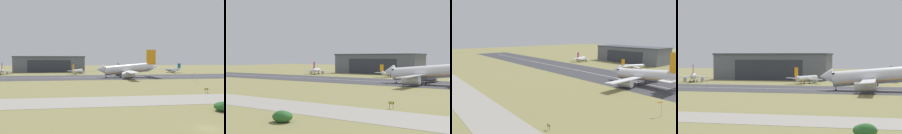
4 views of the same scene
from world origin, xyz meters
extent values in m
plane|color=olive|center=(0.00, 58.84, 0.00)|extent=(721.71, 721.71, 0.00)
cube|color=#3D3D42|center=(0.00, 117.69, 0.03)|extent=(481.71, 41.74, 0.06)
cube|color=silver|center=(0.00, 117.69, 0.07)|extent=(433.54, 0.70, 0.01)
cube|color=gray|center=(0.00, 28.54, 0.03)|extent=(361.28, 16.23, 0.05)
cube|color=slate|center=(-54.74, 193.65, 7.48)|extent=(68.57, 25.71, 14.96)
cube|color=#424751|center=(-54.74, 193.65, 15.41)|extent=(69.57, 26.71, 0.90)
cube|color=#2D333D|center=(-54.74, 180.74, 5.99)|extent=(41.14, 0.12, 11.97)
cylinder|color=white|center=(7.95, 114.15, 5.92)|extent=(31.67, 6.59, 8.81)
cone|color=white|center=(-10.46, 113.95, 5.92)|extent=(6.19, 6.32, 6.70)
cube|color=black|center=(-7.36, 113.98, 7.18)|extent=(1.19, 5.33, 0.53)
cube|color=orange|center=(7.95, 114.15, 4.20)|extent=(28.05, 6.24, 2.51)
cube|color=white|center=(7.16, 129.94, 4.83)|extent=(5.61, 25.41, 0.84)
cylinder|color=#A8A8B2|center=(6.11, 127.90, 2.64)|extent=(8.47, 3.97, 4.54)
cube|color=white|center=(7.49, 98.34, 4.83)|extent=(5.61, 25.41, 0.84)
cylinder|color=#A8A8B2|center=(6.41, 100.35, 2.64)|extent=(8.47, 3.97, 4.54)
cylinder|color=black|center=(-6.45, 113.99, 1.40)|extent=(0.24, 0.24, 2.80)
cylinder|color=black|center=(-6.45, 113.99, 0.22)|extent=(0.84, 0.84, 0.44)
cylinder|color=black|center=(7.79, 117.90, 1.40)|extent=(0.24, 0.24, 2.80)
cylinder|color=black|center=(7.79, 117.90, 0.22)|extent=(0.84, 0.84, 0.44)
cylinder|color=black|center=(7.87, 110.39, 1.40)|extent=(0.24, 0.24, 2.80)
cylinder|color=black|center=(7.87, 110.39, 0.22)|extent=(0.84, 0.84, 0.44)
cylinder|color=silver|center=(-26.84, 156.49, 2.78)|extent=(8.98, 16.67, 2.63)
cone|color=silver|center=(-23.11, 165.41, 2.78)|extent=(3.34, 3.20, 2.63)
cone|color=silver|center=(-30.72, 147.21, 3.26)|extent=(3.40, 3.82, 2.37)
cube|color=black|center=(-23.61, 164.21, 3.31)|extent=(2.49, 1.88, 0.44)
cube|color=orange|center=(-26.84, 156.49, 2.06)|extent=(8.20, 15.05, 0.20)
cube|color=silver|center=(-22.22, 154.93, 2.32)|extent=(7.59, 5.23, 0.40)
cylinder|color=#A8A8B2|center=(-22.54, 155.64, 1.26)|extent=(2.82, 3.78, 1.63)
cube|color=silver|center=(-31.20, 158.68, 2.32)|extent=(7.59, 5.23, 0.40)
cylinder|color=#A8A8B2|center=(-30.46, 158.96, 1.26)|extent=(2.82, 3.78, 1.63)
cube|color=orange|center=(-30.54, 147.65, 6.33)|extent=(1.36, 2.75, 4.47)
cube|color=silver|center=(-27.63, 145.99, 3.18)|extent=(4.68, 3.86, 0.24)
cube|color=silver|center=(-33.76, 148.56, 3.18)|extent=(4.68, 3.86, 0.24)
cylinder|color=black|center=(-24.03, 163.21, 0.73)|extent=(0.24, 0.24, 1.47)
cylinder|color=black|center=(-24.03, 163.21, 0.22)|extent=(0.84, 0.84, 0.44)
cylinder|color=black|center=(-25.45, 155.73, 0.73)|extent=(0.24, 0.24, 1.47)
cylinder|color=black|center=(-25.45, 155.73, 0.22)|extent=(0.84, 0.84, 0.44)
cylinder|color=black|center=(-28.36, 156.95, 0.73)|extent=(0.24, 0.24, 1.47)
cylinder|color=black|center=(-28.36, 156.95, 0.22)|extent=(0.84, 0.84, 0.44)
cylinder|color=silver|center=(16.65, 182.56, 2.81)|extent=(4.87, 19.82, 2.71)
cone|color=silver|center=(17.87, 171.59, 2.81)|extent=(2.96, 2.72, 2.71)
cone|color=silver|center=(15.37, 193.93, 3.29)|extent=(2.78, 3.50, 2.44)
cube|color=black|center=(17.73, 172.92, 3.35)|extent=(2.41, 1.35, 0.44)
cube|color=#1E7238|center=(16.65, 182.56, 2.06)|extent=(4.52, 17.85, 0.20)
cube|color=silver|center=(11.59, 181.60, 2.33)|extent=(7.86, 3.86, 0.40)
cylinder|color=#A8A8B2|center=(12.26, 181.06, 1.24)|extent=(2.06, 3.68, 1.68)
cylinder|color=#A8A8B2|center=(21.26, 182.07, 1.24)|extent=(2.06, 3.68, 1.68)
cube|color=#1E7238|center=(15.43, 193.45, 6.46)|extent=(0.61, 2.96, 4.60)
cube|color=silver|center=(11.98, 193.47, 3.21)|extent=(4.40, 3.02, 0.24)
cube|color=silver|center=(18.79, 194.23, 3.21)|extent=(4.40, 3.02, 0.24)
cylinder|color=black|center=(17.61, 174.00, 0.73)|extent=(0.24, 0.24, 1.45)
cylinder|color=black|center=(17.61, 174.00, 0.22)|extent=(0.84, 0.84, 0.44)
cylinder|color=black|center=(15.02, 182.49, 0.73)|extent=(0.24, 0.24, 1.45)
cylinder|color=black|center=(15.02, 182.49, 0.22)|extent=(0.84, 0.84, 0.44)
cylinder|color=black|center=(18.25, 182.85, 0.73)|extent=(0.24, 0.24, 1.45)
cylinder|color=black|center=(18.25, 182.85, 0.22)|extent=(0.84, 0.84, 0.44)
cylinder|color=white|center=(-91.52, 159.02, 2.95)|extent=(8.74, 14.53, 3.09)
cone|color=white|center=(-95.05, 166.92, 2.95)|extent=(3.96, 3.80, 3.09)
cone|color=white|center=(-87.81, 150.69, 3.50)|extent=(4.05, 4.52, 2.78)
cube|color=black|center=(-94.43, 165.53, 3.56)|extent=(2.85, 2.07, 0.44)
cube|color=#991E7A|center=(-91.52, 159.02, 2.10)|extent=(8.01, 13.14, 0.20)
cube|color=white|center=(-86.84, 161.43, 2.41)|extent=(7.81, 5.33, 0.40)
cylinder|color=#A8A8B2|center=(-87.59, 161.64, 1.20)|extent=(3.39, 4.45, 1.92)
cube|color=white|center=(-96.45, 157.14, 2.41)|extent=(7.81, 5.33, 0.40)
cylinder|color=#A8A8B2|center=(-96.11, 157.84, 1.20)|extent=(3.39, 4.45, 1.92)
cube|color=#991E7A|center=(-88.03, 151.20, 7.12)|extent=(1.63, 3.18, 5.25)
cube|color=white|center=(-84.30, 152.42, 3.41)|extent=(5.52, 4.61, 0.24)
cube|color=white|center=(-91.44, 149.24, 3.41)|extent=(5.52, 4.61, 0.24)
cylinder|color=black|center=(-94.00, 164.56, 0.70)|extent=(0.24, 0.24, 1.40)
cylinder|color=black|center=(-94.00, 164.56, 0.22)|extent=(0.84, 0.84, 0.44)
cylinder|color=black|center=(-89.75, 159.58, 0.70)|extent=(0.24, 0.24, 1.40)
cylinder|color=black|center=(-89.75, 159.58, 0.22)|extent=(0.84, 0.84, 0.44)
cylinder|color=black|center=(-93.13, 158.07, 0.70)|extent=(0.24, 0.24, 1.40)
cylinder|color=black|center=(-93.13, 158.07, 0.22)|extent=(0.84, 0.84, 0.44)
ellipsoid|color=#2D662D|center=(11.77, 11.62, 1.23)|extent=(3.71, 3.00, 2.47)
ellipsoid|color=#2D662D|center=(11.56, 12.07, 1.14)|extent=(4.31, 3.99, 2.29)
camera|label=1|loc=(-22.97, -37.36, 12.88)|focal=35.00mm
camera|label=2|loc=(55.97, -34.61, 13.35)|focal=50.00mm
camera|label=3|loc=(75.63, 4.37, 29.27)|focal=35.00mm
camera|label=4|loc=(16.13, -64.40, 14.06)|focal=70.00mm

